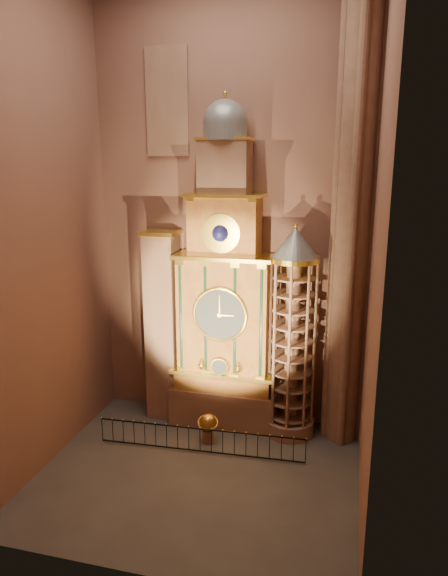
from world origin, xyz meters
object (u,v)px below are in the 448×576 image
(astronomical_clock, at_px, (225,302))
(portrait_tower, at_px, (163,326))
(iron_railing, at_px, (200,440))
(celestial_globe, at_px, (208,425))
(stair_turret, at_px, (292,336))

(astronomical_clock, distance_m, portrait_tower, 3.73)
(portrait_tower, distance_m, iron_railing, 6.32)
(astronomical_clock, distance_m, celestial_globe, 6.20)
(astronomical_clock, xyz_separation_m, stair_turret, (3.50, -0.26, -1.41))
(celestial_globe, distance_m, iron_railing, 1.11)
(celestial_globe, bearing_deg, portrait_tower, 144.36)
(astronomical_clock, bearing_deg, celestial_globe, -98.04)
(iron_railing, bearing_deg, celestial_globe, 85.83)
(stair_turret, xyz_separation_m, iron_railing, (-3.89, -3.02, -4.59))
(portrait_tower, bearing_deg, celestial_globe, -35.64)
(astronomical_clock, xyz_separation_m, celestial_globe, (-0.31, -2.20, -5.79))
(celestial_globe, bearing_deg, astronomical_clock, 81.96)
(portrait_tower, height_order, stair_turret, stair_turret)
(portrait_tower, relative_size, celestial_globe, 6.90)
(portrait_tower, xyz_separation_m, celestial_globe, (3.09, -2.22, -4.26))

